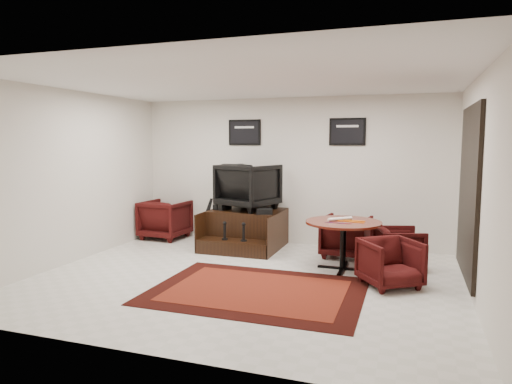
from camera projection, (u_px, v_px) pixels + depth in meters
ground at (244, 279)px, 6.57m from camera, size 6.00×6.00×0.00m
room_shell at (274, 155)px, 6.36m from camera, size 6.02×5.02×2.81m
area_rug at (257, 291)px, 6.04m from camera, size 2.77×2.08×0.01m
shine_podium at (246, 230)px, 8.55m from camera, size 1.35×1.39×0.69m
shine_chair at (248, 184)px, 8.59m from camera, size 1.18×1.14×0.96m
shoes_pair at (222, 207)px, 8.61m from camera, size 0.29×0.34×0.11m
polish_kit at (265, 211)px, 8.08m from camera, size 0.32×0.26×0.10m
umbrella_black at (206, 221)px, 8.65m from camera, size 0.35×0.13×0.94m
umbrella_hooked at (204, 220)px, 8.73m from camera, size 0.35×0.13×0.93m
armchair_side at (165, 217)px, 9.30m from camera, size 0.89×0.84×0.86m
meeting_table at (343, 227)px, 6.99m from camera, size 1.16×1.16×0.76m
table_chair_back at (346, 234)px, 7.80m from camera, size 0.83×0.79×0.79m
table_chair_window at (399, 246)px, 7.13m from camera, size 0.81×0.83×0.70m
table_chair_corner at (390, 261)px, 6.20m from camera, size 0.95×0.93×0.72m
paper_roll at (340, 219)px, 7.05m from camera, size 0.35×0.31×0.05m
table_clutter at (347, 221)px, 6.94m from camera, size 0.57×0.30×0.01m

